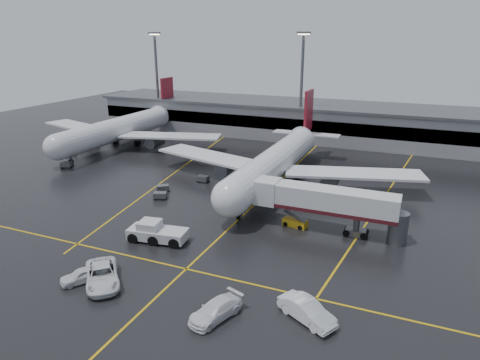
% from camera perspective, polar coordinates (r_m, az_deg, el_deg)
% --- Properties ---
extents(ground, '(220.00, 220.00, 0.00)m').
position_cam_1_polar(ground, '(67.26, 2.24, -2.94)').
color(ground, black).
rests_on(ground, ground).
extents(apron_line_centre, '(0.25, 90.00, 0.02)m').
position_cam_1_polar(apron_line_centre, '(67.25, 2.24, -2.94)').
color(apron_line_centre, gold).
rests_on(apron_line_centre, ground).
extents(apron_line_stop, '(60.00, 0.25, 0.02)m').
position_cam_1_polar(apron_line_stop, '(49.29, -7.12, -11.57)').
color(apron_line_stop, gold).
rests_on(apron_line_stop, ground).
extents(apron_line_left, '(9.99, 69.35, 0.02)m').
position_cam_1_polar(apron_line_left, '(84.12, -8.12, 1.34)').
color(apron_line_left, gold).
rests_on(apron_line_left, ground).
extents(apron_line_right, '(7.57, 69.64, 0.02)m').
position_cam_1_polar(apron_line_right, '(72.97, 18.47, -2.17)').
color(apron_line_right, gold).
rests_on(apron_line_right, ground).
extents(terminal, '(122.00, 19.00, 8.60)m').
position_cam_1_polar(terminal, '(110.64, 11.24, 7.62)').
color(terminal, gray).
rests_on(terminal, ground).
extents(light_mast_left, '(3.00, 1.20, 25.45)m').
position_cam_1_polar(light_mast_left, '(121.30, -10.93, 13.43)').
color(light_mast_left, '#595B60').
rests_on(light_mast_left, ground).
extents(light_mast_mid, '(3.00, 1.20, 25.45)m').
position_cam_1_polar(light_mast_mid, '(104.64, 8.14, 12.80)').
color(light_mast_mid, '#595B60').
rests_on(light_mast_mid, ground).
extents(main_airliner, '(48.80, 45.60, 14.10)m').
position_cam_1_polar(main_airliner, '(74.59, 4.94, 2.59)').
color(main_airliner, silver).
rests_on(main_airliner, ground).
extents(second_airliner, '(48.80, 45.60, 14.10)m').
position_cam_1_polar(second_airliner, '(104.70, -15.36, 6.64)').
color(second_airliner, silver).
rests_on(second_airliner, ground).
extents(jet_bridge, '(19.90, 3.40, 6.05)m').
position_cam_1_polar(jet_bridge, '(57.41, 11.27, -2.96)').
color(jet_bridge, silver).
rests_on(jet_bridge, ground).
extents(pushback_tractor, '(7.77, 4.11, 2.65)m').
position_cam_1_polar(pushback_tractor, '(55.70, -11.00, -6.85)').
color(pushback_tractor, silver).
rests_on(pushback_tractor, ground).
extents(belt_loader, '(3.50, 2.07, 2.08)m').
position_cam_1_polar(belt_loader, '(59.30, 7.28, -5.60)').
color(belt_loader, gold).
rests_on(belt_loader, ground).
extents(service_van_a, '(7.10, 7.36, 1.95)m').
position_cam_1_polar(service_van_a, '(48.11, -17.74, -11.88)').
color(service_van_a, white).
rests_on(service_van_a, ground).
extents(service_van_b, '(4.06, 6.10, 1.64)m').
position_cam_1_polar(service_van_b, '(41.23, -3.24, -16.76)').
color(service_van_b, white).
rests_on(service_van_b, ground).
extents(service_van_c, '(6.10, 4.56, 1.92)m').
position_cam_1_polar(service_van_c, '(41.31, 8.82, -16.66)').
color(service_van_c, white).
rests_on(service_van_c, ground).
extents(service_van_d, '(4.04, 4.69, 1.52)m').
position_cam_1_polar(service_van_d, '(49.23, -20.11, -11.70)').
color(service_van_d, white).
rests_on(service_van_d, ground).
extents(baggage_cart_a, '(2.34, 1.94, 1.12)m').
position_cam_1_polar(baggage_cart_a, '(69.45, -10.51, -1.99)').
color(baggage_cart_a, '#595B60').
rests_on(baggage_cart_a, ground).
extents(baggage_cart_b, '(2.37, 2.26, 1.12)m').
position_cam_1_polar(baggage_cart_b, '(72.68, -10.16, -1.04)').
color(baggage_cart_b, '#595B60').
rests_on(baggage_cart_b, ground).
extents(baggage_cart_c, '(2.02, 1.33, 1.12)m').
position_cam_1_polar(baggage_cart_c, '(76.50, -4.93, 0.19)').
color(baggage_cart_c, '#595B60').
rests_on(baggage_cart_c, ground).
extents(baggage_cart_d, '(2.36, 2.02, 1.12)m').
position_cam_1_polar(baggage_cart_d, '(100.89, -21.40, 3.49)').
color(baggage_cart_d, '#595B60').
rests_on(baggage_cart_d, ground).
extents(baggage_cart_e, '(2.35, 1.97, 1.12)m').
position_cam_1_polar(baggage_cart_e, '(91.23, -21.97, 1.92)').
color(baggage_cart_e, '#595B60').
rests_on(baggage_cart_e, ground).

